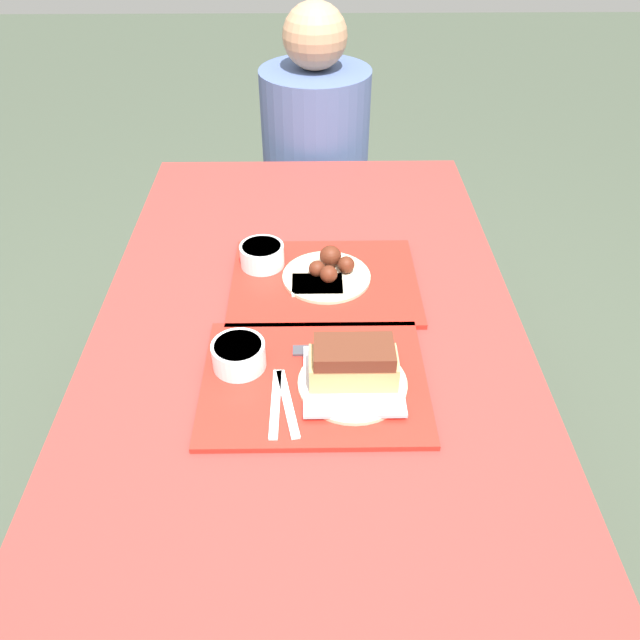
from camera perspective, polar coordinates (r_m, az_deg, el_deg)
The scene contains 14 objects.
ground_plane at distance 1.90m, azimuth -0.80°, elevation -18.85°, with size 12.00×12.00×0.00m, color #424C3D.
picnic_table at distance 1.38m, azimuth -1.04°, elevation -3.95°, with size 0.92×1.65×0.76m.
picnic_bench_far at distance 2.38m, azimuth -0.97°, elevation 8.61°, with size 0.87×0.28×0.47m.
tray_near at distance 1.20m, azimuth -0.52°, elevation -5.56°, with size 0.43×0.34×0.01m.
tray_far at distance 1.44m, azimuth 0.41°, elevation 3.51°, with size 0.43×0.34×0.01m.
bowl_coleslaw_near at distance 1.21m, azimuth -7.45°, elevation -3.10°, with size 0.10×0.10×0.05m.
brisket_sandwich_plate at distance 1.16m, azimuth 3.04°, elevation -4.59°, with size 0.21×0.21×0.10m.
plastic_fork_near at distance 1.15m, azimuth -4.08°, elevation -7.59°, with size 0.02×0.17×0.00m.
plastic_knife_near at distance 1.15m, azimuth -2.98°, elevation -7.58°, with size 0.05×0.17×0.00m.
condiment_packet at distance 1.25m, azimuth -1.68°, elevation -2.82°, with size 0.04×0.03×0.01m.
bowl_coleslaw_far at distance 1.48m, azimuth -5.33°, elevation 6.01°, with size 0.10×0.10×0.05m.
wings_plate_far at distance 1.44m, azimuth 0.79°, elevation 4.57°, with size 0.20×0.20×0.06m.
napkin_far at distance 1.42m, azimuth -0.25°, elevation 3.25°, with size 0.12×0.08×0.01m.
person_seated_across at distance 2.22m, azimuth -0.42°, elevation 16.72°, with size 0.37×0.37×0.70m.
Camera 1 is at (0.01, -1.00, 1.61)m, focal length 35.00 mm.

